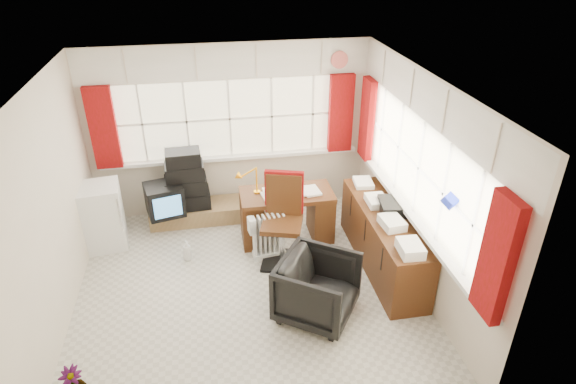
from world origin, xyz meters
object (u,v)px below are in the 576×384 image
object	(u,v)px
desk_lamp	(256,175)
credenza	(383,239)
tv_bench	(199,212)
task_chair	(283,215)
crt_tv	(165,200)
desk	(287,213)
mini_fridge	(102,216)
office_chair	(318,288)
radiator	(269,240)

from	to	relation	value
desk_lamp	credenza	xyz separation A→B (m)	(1.47, -0.90, -0.59)
tv_bench	task_chair	bearing A→B (deg)	-46.55
credenza	crt_tv	size ratio (longest dim) A/B	3.42
desk	mini_fridge	bearing A→B (deg)	173.57
crt_tv	office_chair	bearing A→B (deg)	-50.91
office_chair	mini_fridge	world-z (taller)	mini_fridge
credenza	mini_fridge	world-z (taller)	mini_fridge
desk	tv_bench	distance (m)	1.41
desk	credenza	world-z (taller)	credenza
desk	crt_tv	size ratio (longest dim) A/B	2.13
desk_lamp	crt_tv	xyz separation A→B (m)	(-1.26, 0.46, -0.51)
task_chair	desk	bearing A→B (deg)	74.30
desk	radiator	size ratio (longest dim) A/B	1.98
radiator	mini_fridge	bearing A→B (deg)	162.59
radiator	tv_bench	distance (m)	1.42
radiator	crt_tv	distance (m)	1.65
desk	task_chair	size ratio (longest dim) A/B	1.04
radiator	tv_bench	bearing A→B (deg)	129.09
desk	radiator	xyz separation A→B (m)	(-0.31, -0.39, -0.14)
crt_tv	task_chair	bearing A→B (deg)	-32.52
mini_fridge	task_chair	bearing A→B (deg)	-16.98
radiator	mini_fridge	xyz separation A→B (m)	(-2.14, 0.67, 0.19)
desk_lamp	office_chair	world-z (taller)	desk_lamp
radiator	credenza	bearing A→B (deg)	-17.03
desk_lamp	tv_bench	bearing A→B (deg)	142.49
desk	radiator	distance (m)	0.52
office_chair	mini_fridge	size ratio (longest dim) A/B	0.90
task_chair	office_chair	xyz separation A→B (m)	(0.19, -1.13, -0.27)
desk_lamp	mini_fridge	bearing A→B (deg)	174.56
office_chair	mini_fridge	distance (m)	3.11
task_chair	crt_tv	world-z (taller)	task_chair
office_chair	credenza	size ratio (longest dim) A/B	0.40
tv_bench	mini_fridge	size ratio (longest dim) A/B	1.56
credenza	crt_tv	xyz separation A→B (m)	(-2.73, 1.36, 0.08)
office_chair	mini_fridge	xyz separation A→B (m)	(-2.51, 1.84, 0.08)
desk_lamp	task_chair	bearing A→B (deg)	-62.61
radiator	credenza	size ratio (longest dim) A/B	0.31
desk_lamp	tv_bench	distance (m)	1.33
credenza	task_chair	bearing A→B (deg)	162.21
desk_lamp	desk	bearing A→B (deg)	-11.61
task_chair	tv_bench	xyz separation A→B (m)	(-1.07, 1.13, -0.51)
radiator	crt_tv	world-z (taller)	crt_tv
desk_lamp	radiator	distance (m)	0.87
tv_bench	crt_tv	bearing A→B (deg)	-160.20
office_chair	credenza	world-z (taller)	credenza
task_chair	crt_tv	xyz separation A→B (m)	(-1.52, 0.97, -0.16)
office_chair	credenza	xyz separation A→B (m)	(1.02, 0.75, 0.03)
mini_fridge	crt_tv	bearing A→B (deg)	18.12
office_chair	crt_tv	world-z (taller)	office_chair
desk	desk_lamp	world-z (taller)	desk_lamp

